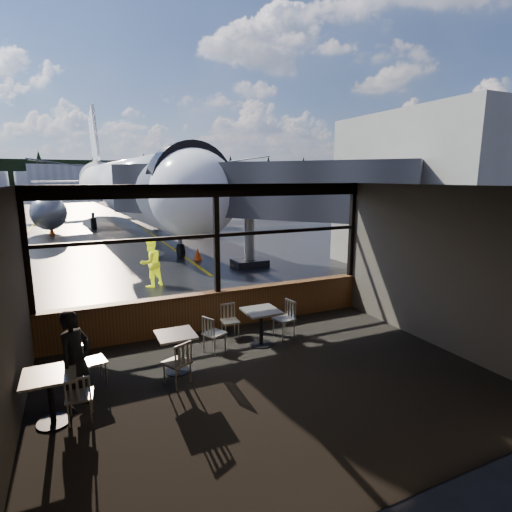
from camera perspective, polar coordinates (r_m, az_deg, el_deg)
ground_plane at (r=128.98m, az=-23.45°, el=8.66°), size 520.00×520.00×0.00m
carpet_floor at (r=7.56m, az=2.46°, el=-17.62°), size 8.00×6.00×0.01m
ceiling at (r=6.62m, az=2.71°, el=9.88°), size 8.00×6.00×0.04m
wall_left at (r=6.26m, az=-32.50°, el=-8.28°), size 0.04×6.00×3.50m
wall_right at (r=9.36m, az=24.95°, el=-1.58°), size 0.04×6.00×3.50m
wall_back at (r=4.59m, az=20.39°, el=-13.98°), size 8.00×0.04×3.50m
window_sill at (r=9.92m, az=-5.46°, el=-7.68°), size 8.00×0.28×0.90m
window_header at (r=9.39m, az=-5.80°, el=9.30°), size 8.00×0.18×0.30m
mullion_left at (r=9.05m, az=-30.02°, el=0.46°), size 0.12×0.12×2.60m
mullion_centre at (r=9.50m, az=-5.66°, el=2.36°), size 0.12×0.12×2.60m
mullion_right at (r=11.39m, az=13.52°, el=3.57°), size 0.12×0.12×2.60m
window_transom at (r=9.49m, az=-5.67°, el=2.95°), size 8.00×0.10×0.08m
airliner at (r=30.11m, az=-18.28°, el=14.01°), size 31.99×37.46×10.83m
jet_bridge at (r=15.91m, az=0.21°, el=6.02°), size 8.31×10.16×4.43m
cafe_table_near at (r=8.89m, az=0.74°, el=-10.21°), size 0.74×0.74×0.82m
cafe_table_mid at (r=7.90m, az=-11.30°, el=-13.43°), size 0.70×0.70×0.77m
cafe_table_left at (r=7.02m, az=-27.21°, el=-17.70°), size 0.73×0.73×0.81m
chair_near_e at (r=9.32m, az=4.01°, el=-9.00°), size 0.56×0.56×0.88m
chair_near_w at (r=8.59m, az=-5.96°, el=-11.00°), size 0.60×0.60×0.83m
chair_near_n at (r=9.29m, az=-3.72°, el=-9.34°), size 0.46×0.46×0.79m
chair_mid_s at (r=7.45m, az=-11.22°, el=-14.73°), size 0.62×0.62×0.84m
chair_mid_w at (r=7.87m, az=-22.28°, el=-13.82°), size 0.56×0.56×0.87m
chair_left_s at (r=6.92m, az=-23.89°, el=-17.86°), size 0.47×0.47×0.80m
passenger at (r=7.10m, az=-24.39°, el=-13.42°), size 0.68×0.70×1.63m
ground_crew at (r=13.89m, az=-14.80°, el=-0.96°), size 0.99×0.92×1.63m
cone_nose at (r=18.05m, az=-8.32°, el=0.26°), size 0.38×0.38×0.53m
cone_wing at (r=28.91m, az=-27.14°, el=3.23°), size 0.38×0.38×0.53m
terminal_annex at (r=17.31m, az=24.55°, el=8.04°), size 5.00×7.00×6.00m
hangar_mid at (r=193.92m, az=-24.06°, el=10.64°), size 38.00×15.00×10.00m
hangar_right at (r=197.24m, az=-6.01°, el=11.81°), size 50.00×20.00×12.00m
fuel_tank_b at (r=191.64m, az=-30.06°, el=9.52°), size 8.00×8.00×6.00m
fuel_tank_c at (r=191.02m, az=-27.04°, el=9.80°), size 8.00×8.00×6.00m
treeline at (r=218.92m, az=-24.18°, el=10.84°), size 360.00×3.00×12.00m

